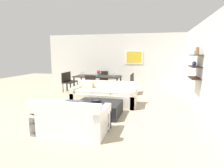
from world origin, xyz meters
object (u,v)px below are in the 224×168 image
object	(u,v)px
wine_glass_right_far	(114,73)
centerpiece_vase	(98,73)
dining_chair_right_far	(130,82)
wine_glass_head	(100,73)
dining_chair_left_near	(67,81)
wine_glass_right_near	(113,74)
dining_chair_foot	(91,84)
dining_chair_left_far	(71,80)
dining_chair_right_near	(129,83)
decorative_bowl	(96,101)
sofa_beige	(104,96)
wine_glass_foot	(95,74)
dining_table	(98,77)
wine_glass_left_near	(81,73)
dining_chair_head	(103,79)
wine_glass_left_far	(83,73)
coffee_table	(99,109)

from	to	relation	value
wine_glass_right_far	centerpiece_vase	world-z (taller)	centerpiece_vase
dining_chair_right_far	wine_glass_head	world-z (taller)	wine_glass_head
dining_chair_left_near	wine_glass_right_near	xyz separation A→B (m)	(2.19, 0.10, 0.36)
dining_chair_foot	dining_chair_left_far	bearing A→B (deg)	143.03
centerpiece_vase	dining_chair_right_near	bearing A→B (deg)	-7.44
decorative_bowl	dining_chair_left_far	bearing A→B (deg)	125.49
sofa_beige	wine_glass_foot	xyz separation A→B (m)	(-0.86, 1.55, 0.58)
dining_table	wine_glass_right_far	bearing A→B (deg)	8.84
wine_glass_right_near	wine_glass_head	world-z (taller)	wine_glass_head
dining_chair_left_far	centerpiece_vase	bearing A→B (deg)	-9.15
dining_chair_foot	wine_glass_foot	world-z (taller)	wine_glass_foot
wine_glass_left_near	dining_table	bearing A→B (deg)	8.84
dining_chair_left_near	sofa_beige	bearing A→B (deg)	-37.22
sofa_beige	dining_table	bearing A→B (deg)	113.72
decorative_bowl	wine_glass_right_far	distance (m)	3.30
sofa_beige	dining_chair_left_near	size ratio (longest dim) A/B	2.47
dining_chair_head	dining_chair_left_far	world-z (taller)	same
dining_chair_head	dining_chair_left_far	size ratio (longest dim) A/B	1.00
dining_chair_foot	centerpiece_vase	size ratio (longest dim) A/B	3.15
wine_glass_left_near	wine_glass_foot	size ratio (longest dim) A/B	0.92
dining_chair_right_near	wine_glass_left_far	xyz separation A→B (m)	(-2.19, 0.33, 0.36)
dining_chair_right_far	wine_glass_head	xyz separation A→B (m)	(-1.44, 0.20, 0.36)
wine_glass_foot	wine_glass_head	size ratio (longest dim) A/B	1.12
wine_glass_head	centerpiece_vase	xyz separation A→B (m)	(0.04, -0.44, 0.03)
sofa_beige	dining_chair_left_far	bearing A→B (deg)	136.69
dining_chair_right_far	centerpiece_vase	world-z (taller)	centerpiece_vase
dining_chair_head	dining_chair_left_near	xyz separation A→B (m)	(-1.44, -1.09, 0.00)
dining_chair_head	wine_glass_foot	bearing A→B (deg)	-90.00
dining_chair_head	wine_glass_foot	distance (m)	1.34
dining_chair_left_near	wine_glass_foot	world-z (taller)	wine_glass_foot
dining_chair_right_far	wine_glass_left_near	size ratio (longest dim) A/B	5.31
coffee_table	centerpiece_vase	size ratio (longest dim) A/B	4.45
wine_glass_right_near	dining_chair_head	bearing A→B (deg)	126.96
decorative_bowl	wine_glass_foot	distance (m)	2.93
dining_chair_left_near	wine_glass_head	world-z (taller)	wine_glass_head
wine_glass_left_far	centerpiece_vase	bearing A→B (deg)	-10.37
dining_table	dining_chair_foot	distance (m)	0.89
dining_chair_right_near	wine_glass_head	world-z (taller)	wine_glass_head
dining_chair_right_far	dining_chair_foot	xyz separation A→B (m)	(-1.44, -1.09, 0.00)
wine_glass_head	wine_glass_right_far	xyz separation A→B (m)	(0.75, -0.29, 0.01)
wine_glass_left_near	centerpiece_vase	xyz separation A→B (m)	(0.79, 0.09, 0.02)
dining_chair_right_near	dining_chair_foot	world-z (taller)	same
coffee_table	dining_chair_right_near	size ratio (longest dim) A/B	1.41
dining_chair_foot	wine_glass_left_near	xyz separation A→B (m)	(-0.75, 0.76, 0.37)
dining_chair_left_far	dining_chair_left_near	size ratio (longest dim) A/B	1.00
dining_chair_right_far	dining_chair_left_near	world-z (taller)	same
dining_chair_foot	wine_glass_left_far	distance (m)	1.29
dining_chair_left_far	dining_chair_right_far	bearing A→B (deg)	0.00
dining_chair_right_far	dining_chair_left_near	bearing A→B (deg)	-171.68
dining_chair_left_near	wine_glass_foot	bearing A→B (deg)	-7.81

